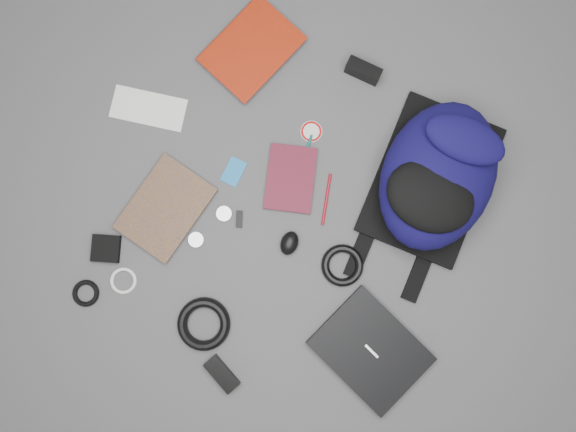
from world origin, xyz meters
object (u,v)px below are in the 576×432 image
at_px(compact_camera, 363,71).
at_px(pouch, 106,249).
at_px(backpack, 438,176).
at_px(power_brick, 222,374).
at_px(laptop, 371,350).
at_px(comic_book, 139,190).
at_px(mouse, 289,243).
at_px(textbook_red, 227,27).
at_px(dvd_case, 290,179).

relative_size(compact_camera, pouch, 1.31).
bearing_deg(backpack, compact_camera, 143.82).
height_order(backpack, power_brick, backpack).
bearing_deg(power_brick, pouch, -177.78).
distance_m(laptop, comic_book, 0.86).
height_order(compact_camera, power_brick, compact_camera).
xyz_separation_m(mouse, pouch, (-0.49, -0.27, -0.01)).
relative_size(laptop, mouse, 4.19).
bearing_deg(laptop, power_brick, -126.47).
height_order(backpack, mouse, backpack).
distance_m(mouse, power_brick, 0.44).
height_order(backpack, textbook_red, backpack).
relative_size(dvd_case, compact_camera, 1.86).
relative_size(backpack, textbook_red, 1.76).
distance_m(dvd_case, pouch, 0.60).
height_order(compact_camera, mouse, compact_camera).
relative_size(comic_book, mouse, 3.73).
distance_m(textbook_red, dvd_case, 0.52).
relative_size(comic_book, dvd_case, 1.36).
distance_m(laptop, textbook_red, 1.09).
bearing_deg(laptop, pouch, -156.17).
relative_size(laptop, comic_book, 1.12).
distance_m(dvd_case, power_brick, 0.63).
xyz_separation_m(backpack, comic_book, (-0.79, -0.43, -0.09)).
bearing_deg(compact_camera, power_brick, -89.62).
bearing_deg(laptop, compact_camera, 135.74).
distance_m(laptop, dvd_case, 0.58).
height_order(dvd_case, pouch, pouch).
bearing_deg(mouse, backpack, 43.95).
height_order(dvd_case, power_brick, power_brick).
bearing_deg(compact_camera, mouse, -87.84).
xyz_separation_m(comic_book, mouse, (0.49, 0.06, 0.01)).
height_order(backpack, comic_book, backpack).
relative_size(backpack, compact_camera, 4.60).
bearing_deg(backpack, pouch, -145.49).
bearing_deg(backpack, dvd_case, -158.16).
distance_m(compact_camera, pouch, 0.96).
height_order(laptop, dvd_case, laptop).
distance_m(laptop, mouse, 0.41).
bearing_deg(compact_camera, pouch, -119.82).
bearing_deg(dvd_case, laptop, -58.25).
relative_size(laptop, textbook_red, 1.09).
bearing_deg(compact_camera, comic_book, -126.68).
bearing_deg(textbook_red, comic_book, -74.48).
distance_m(backpack, mouse, 0.48).
bearing_deg(laptop, dvd_case, 159.47).
distance_m(textbook_red, comic_book, 0.58).
bearing_deg(comic_book, backpack, 36.47).
xyz_separation_m(backpack, dvd_case, (-0.39, -0.19, -0.10)).
height_order(laptop, mouse, mouse).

